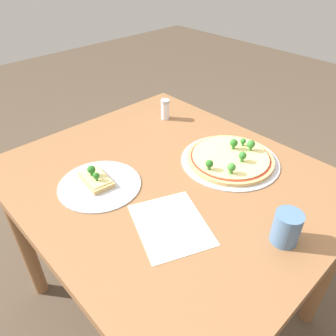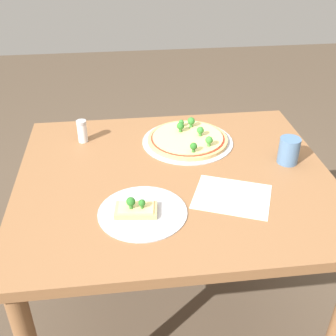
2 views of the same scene
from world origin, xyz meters
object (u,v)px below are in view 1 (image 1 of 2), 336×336
Objects in this scene: dining_table at (169,199)px; condiment_shaker at (165,109)px; drinking_cup at (286,228)px; pizza_tray_whole at (230,158)px; pizza_tray_slice at (98,182)px.

dining_table is 12.18× the size of condiment_shaker.
pizza_tray_whole is at bearing 149.72° from drinking_cup.
condiment_shaker is (-0.33, 0.28, 0.15)m from dining_table.
pizza_tray_whole is at bearing 69.91° from dining_table.
dining_table is at bearing -175.55° from drinking_cup.
pizza_tray_whole is at bearing -7.81° from condiment_shaker.
condiment_shaker is (-0.75, 0.25, -0.00)m from drinking_cup.
drinking_cup is at bearing 4.45° from dining_table.
pizza_tray_whole is 3.69× the size of drinking_cup.
pizza_tray_slice is 3.07× the size of condiment_shaker.
drinking_cup reaches higher than pizza_tray_whole.
condiment_shaker reaches higher than dining_table.
pizza_tray_slice is at bearing -157.20° from drinking_cup.
pizza_tray_slice is at bearing -68.31° from condiment_shaker.
drinking_cup is (0.55, 0.23, 0.04)m from pizza_tray_slice.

